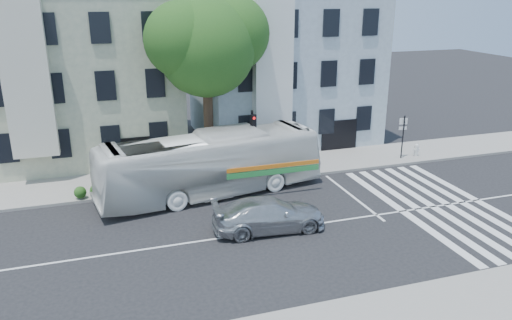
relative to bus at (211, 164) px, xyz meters
name	(u,v)px	position (x,y,z in m)	size (l,w,h in m)	color
ground	(251,234)	(0.66, -5.20, -1.71)	(120.00, 120.00, 0.00)	black
sidewalk_far	(212,174)	(0.66, 2.80, -1.64)	(80.00, 4.00, 0.15)	gray
building_left	(81,72)	(-6.34, 9.80, 3.79)	(12.00, 10.00, 11.00)	gray
building_right	(282,63)	(7.66, 9.80, 3.79)	(12.00, 10.00, 11.00)	#93A4AF
street_tree	(206,41)	(0.72, 3.54, 6.12)	(7.30, 5.90, 11.10)	#2D2116
bus	(211,164)	(0.00, 0.00, 0.00)	(12.31, 2.88, 3.43)	white
sedan	(269,214)	(1.57, -5.03, -0.95)	(5.25, 2.13, 1.52)	#BABDC2
hedge	(162,183)	(-2.56, 1.10, -1.21)	(8.50, 0.84, 0.70)	#2F5C1E
traffic_signal	(253,137)	(2.66, 0.97, 1.01)	(0.42, 0.53, 4.22)	black
fire_hydrant	(416,150)	(14.27, 1.84, -1.14)	(0.47, 0.27, 0.83)	silver
far_sign_pole	(403,132)	(13.07, 1.79, 0.21)	(0.51, 0.21, 2.85)	black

